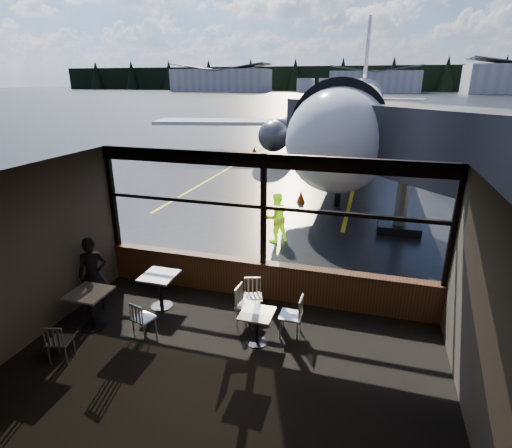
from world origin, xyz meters
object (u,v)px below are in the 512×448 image
at_px(chair_mid_s, 144,318).
at_px(ground_crew, 276,217).
at_px(airliner, 359,74).
at_px(cone_nose, 301,197).
at_px(cone_wing, 254,150).
at_px(chair_near_n, 253,298).
at_px(cafe_table_left, 92,310).
at_px(cafe_table_near, 257,328).
at_px(chair_near_e, 291,316).
at_px(jet_bridge, 414,169).
at_px(cafe_table_mid, 161,291).
at_px(chair_left_s, 60,341).
at_px(passenger, 93,275).
at_px(chair_near_w, 247,306).

xyz_separation_m(chair_mid_s, ground_crew, (1.36, 5.81, 0.41)).
height_order(airliner, cone_nose, airliner).
distance_m(ground_crew, cone_wing, 16.42).
relative_size(chair_near_n, chair_mid_s, 1.04).
bearing_deg(cafe_table_left, airliner, 79.69).
xyz_separation_m(cafe_table_near, cone_wing, (-6.27, 20.92, -0.07)).
bearing_deg(chair_near_e, jet_bridge, -21.11).
bearing_deg(airliner, cafe_table_mid, -98.64).
bearing_deg(ground_crew, chair_near_e, 63.56).
bearing_deg(chair_near_e, cafe_table_near, 126.99).
distance_m(cafe_table_near, chair_near_e, 0.75).
height_order(airliner, chair_near_e, airliner).
bearing_deg(cone_nose, chair_left_s, -102.10).
distance_m(airliner, cone_nose, 13.07).
bearing_deg(jet_bridge, cone_wing, 124.91).
distance_m(cafe_table_near, passenger, 3.94).
bearing_deg(chair_near_w, airliner, -178.72).
distance_m(chair_near_e, cone_nose, 9.64).
xyz_separation_m(cafe_table_mid, cone_wing, (-3.76, 20.23, -0.13)).
distance_m(airliner, cone_wing, 8.59).
height_order(chair_near_n, chair_left_s, chair_near_n).
xyz_separation_m(jet_bridge, ground_crew, (-4.16, -1.89, -1.47)).
xyz_separation_m(chair_near_w, chair_left_s, (-3.01, -2.08, -0.05)).
bearing_deg(ground_crew, cone_wing, -114.45).
distance_m(airliner, chair_near_n, 21.51).
bearing_deg(chair_near_w, cone_nose, -172.92).
bearing_deg(cone_wing, chair_near_n, -73.52).
height_order(chair_near_n, ground_crew, ground_crew).
bearing_deg(chair_near_e, chair_near_w, 83.07).
height_order(passenger, cone_wing, passenger).
bearing_deg(cafe_table_mid, passenger, -161.21).
relative_size(airliner, jet_bridge, 3.39).
bearing_deg(chair_mid_s, airliner, 98.63).
distance_m(cafe_table_left, cone_nose, 10.73).
bearing_deg(cafe_table_left, cone_nose, 76.02).
relative_size(chair_left_s, cone_wing, 1.46).
height_order(airliner, chair_left_s, airliner).
distance_m(cafe_table_near, cafe_table_left, 3.54).
relative_size(chair_left_s, ground_crew, 0.51).
height_order(chair_near_e, cone_wing, chair_near_e).
height_order(ground_crew, cone_nose, ground_crew).
bearing_deg(cone_wing, jet_bridge, -55.09).
relative_size(chair_near_e, chair_mid_s, 1.14).
xyz_separation_m(cafe_table_left, chair_mid_s, (1.22, 0.04, -0.02)).
bearing_deg(chair_near_w, chair_mid_s, -59.53).
height_order(cafe_table_left, chair_mid_s, cafe_table_left).
xyz_separation_m(chair_near_n, cone_wing, (-5.90, 19.93, -0.14)).
height_order(chair_mid_s, passenger, passenger).
relative_size(ground_crew, cone_wing, 2.88).
height_order(chair_near_e, chair_near_n, chair_near_e).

